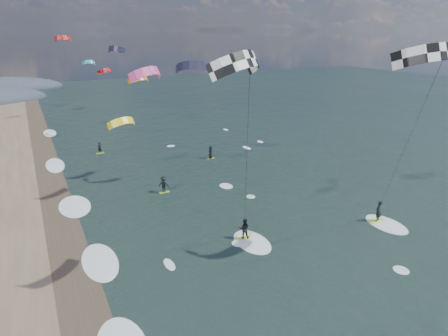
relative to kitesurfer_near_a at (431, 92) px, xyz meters
name	(u,v)px	position (x,y,z in m)	size (l,w,h in m)	color
wet_sand_strip	(84,311)	(-22.41, 5.36, -12.71)	(3.00, 240.00, 0.00)	#382D23
kitesurfer_near_a	(431,92)	(0.00, 0.00, 0.00)	(8.10, 8.65, 16.26)	#B0EA29
kitesurfer_near_b	(250,131)	(-11.45, 3.86, -2.09)	(7.20, 8.99, 15.99)	#B0EA29
far_kitesurfers	(170,167)	(-9.32, 25.26, -11.81)	(14.08, 18.33, 1.86)	#B0EA29
bg_kite_field	(122,69)	(-9.86, 43.64, -1.69)	(15.03, 57.94, 9.53)	yellow
shoreline_surf	(91,266)	(-21.21, 10.11, -12.72)	(2.40, 79.40, 0.11)	white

